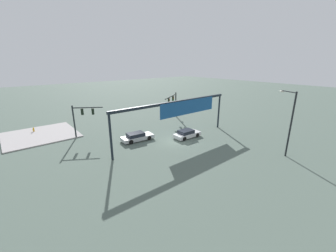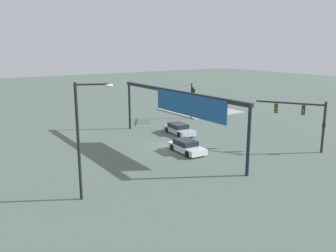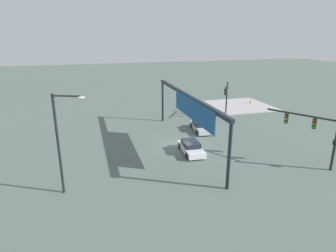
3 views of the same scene
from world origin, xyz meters
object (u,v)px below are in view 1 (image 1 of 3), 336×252
traffic_signal_opposite_side (82,115)px  fire_hydrant_on_curb (34,129)px  traffic_signal_near_corner (173,101)px  sedan_car_approaching (137,137)px  streetlamp_curved_arm (290,119)px  sedan_car_waiting_far (187,134)px

traffic_signal_opposite_side → fire_hydrant_on_curb: bearing=157.9°
traffic_signal_near_corner → sedan_car_approaching: traffic_signal_near_corner is taller
streetlamp_curved_arm → sedan_car_approaching: streetlamp_curved_arm is taller
traffic_signal_near_corner → fire_hydrant_on_curb: traffic_signal_near_corner is taller
streetlamp_curved_arm → sedan_car_waiting_far: size_ratio=1.82×
sedan_car_waiting_far → fire_hydrant_on_curb: 24.99m
streetlamp_curved_arm → fire_hydrant_on_curb: streetlamp_curved_arm is taller
traffic_signal_near_corner → fire_hydrant_on_curb: 24.95m
sedan_car_approaching → fire_hydrant_on_curb: 17.84m
sedan_car_approaching → sedan_car_waiting_far: bearing=-24.2°
traffic_signal_opposite_side → sedan_car_approaching: (-5.57, 6.25, -2.90)m
streetlamp_curved_arm → sedan_car_approaching: (11.39, -15.94, -4.03)m
traffic_signal_near_corner → traffic_signal_opposite_side: bearing=-31.6°
sedan_car_approaching → fire_hydrant_on_curb: bearing=134.2°
traffic_signal_opposite_side → traffic_signal_near_corner: bearing=32.1°
streetlamp_curved_arm → fire_hydrant_on_curb: 37.64m
traffic_signal_opposite_side → fire_hydrant_on_curb: (5.52, -7.72, -2.99)m
traffic_signal_near_corner → traffic_signal_opposite_side: size_ratio=1.18×
fire_hydrant_on_curb → sedan_car_approaching: bearing=128.5°
traffic_signal_opposite_side → streetlamp_curved_arm: size_ratio=0.63×
sedan_car_approaching → streetlamp_curved_arm: bearing=-48.7°
traffic_signal_near_corner → streetlamp_curved_arm: size_ratio=0.75×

